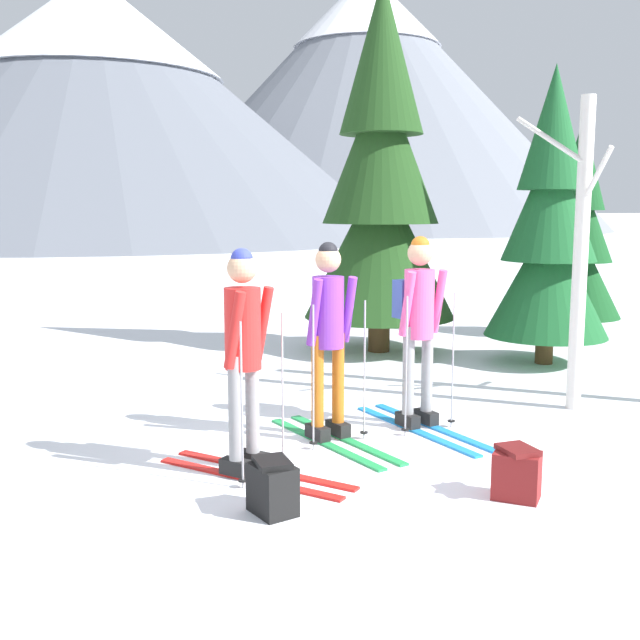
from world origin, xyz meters
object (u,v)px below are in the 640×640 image
Objects in this scene: pine_tree_far at (578,239)px; birch_tree_slender at (580,251)px; pine_tree_mid at (381,185)px; backpack_on_snow_beside at (273,487)px; skier_in_red at (244,352)px; skier_in_purple at (329,332)px; backpack_on_snow_front at (517,473)px; pine_tree_near at (549,230)px; skier_in_pink at (418,320)px.

pine_tree_far reaches higher than birch_tree_slender.
backpack_on_snow_beside is at bearing -120.91° from pine_tree_mid.
pine_tree_far is 8.41m from backpack_on_snow_beside.
pine_tree_far reaches higher than skier_in_red.
skier_in_purple is at bearing 56.89° from backpack_on_snow_beside.
skier_in_red reaches higher than backpack_on_snow_front.
backpack_on_snow_front is at bearing -65.78° from skier_in_purple.
pine_tree_mid is at bearing 59.97° from skier_in_purple.
skier_in_purple is at bearing -150.77° from pine_tree_near.
birch_tree_slender is 3.08m from backpack_on_snow_front.
pine_tree_mid is at bearing 71.43° from skier_in_pink.
skier_in_purple reaches higher than backpack_on_snow_beside.
pine_tree_near reaches higher than skier_in_pink.
pine_tree_mid is (2.13, 3.68, 1.39)m from skier_in_purple.
backpack_on_snow_beside is at bearing -140.56° from skier_in_pink.
skier_in_purple is 0.56× the size of birch_tree_slender.
skier_in_red is at bearing 88.68° from backpack_on_snow_beside.
birch_tree_slender is (3.65, 0.74, 0.66)m from skier_in_red.
backpack_on_snow_front is 1.05× the size of backpack_on_snow_beside.
pine_tree_near is (4.76, 2.76, 0.80)m from skier_in_red.
backpack_on_snow_front is (-1.95, -1.89, -1.44)m from birch_tree_slender.
pine_tree_near reaches higher than pine_tree_far.
pine_tree_far reaches higher than skier_in_purple.
backpack_on_snow_beside is (-4.78, -3.58, -1.58)m from pine_tree_near.
skier_in_purple is at bearing -120.03° from pine_tree_mid.
skier_in_purple is at bearing -173.76° from skier_in_pink.
skier_in_red is 2.19m from backpack_on_snow_front.
pine_tree_near is (2.93, 2.05, 0.74)m from skier_in_pink.
pine_tree_near is at bearing -137.07° from pine_tree_far.
skier_in_pink reaches higher than skier_in_purple.
backpack_on_snow_front is at bearing -128.12° from pine_tree_near.
skier_in_red is 5.56m from pine_tree_near.
pine_tree_mid is 3.53m from pine_tree_far.
skier_in_red is at bearing -149.93° from pine_tree_near.
backpack_on_snow_front is (-0.14, -1.85, -0.84)m from skier_in_pink.
pine_tree_near reaches higher than skier_in_red.
skier_in_purple is at bearing -177.07° from birch_tree_slender.
skier_in_red reaches higher than backpack_on_snow_beside.
skier_in_pink is 0.47× the size of pine_tree_near.
skier_in_purple is 4.65× the size of backpack_on_snow_beside.
pine_tree_mid is at bearing 59.09° from backpack_on_snow_beside.
pine_tree_near is at bearing 30.07° from skier_in_red.
skier_in_pink is 0.53× the size of pine_tree_far.
birch_tree_slender is (-1.11, -2.01, -0.14)m from pine_tree_near.
backpack_on_snow_beside is (-1.72, 0.33, 0.00)m from backpack_on_snow_front.
skier_in_pink is at bearing 20.96° from skier_in_red.
skier_in_purple is at bearing 33.49° from skier_in_red.
pine_tree_near is at bearing 51.88° from backpack_on_snow_front.
skier_in_red is 4.43× the size of backpack_on_snow_front.
pine_tree_mid reaches higher than pine_tree_far.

